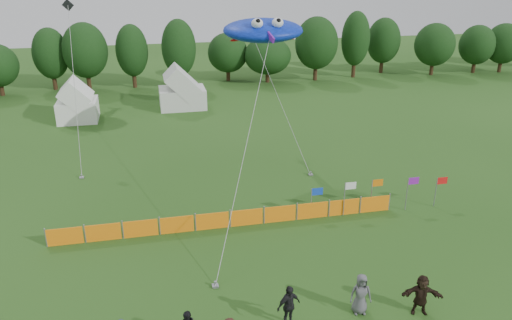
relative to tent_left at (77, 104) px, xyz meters
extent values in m
cylinder|color=#382314|center=(-9.59, 11.93, -0.69)|extent=(0.50, 0.50, 1.91)
cylinder|color=#382314|center=(-4.08, 13.64, -0.46)|extent=(0.50, 0.50, 2.38)
ellipsoid|color=black|center=(-4.08, 13.64, 2.65)|extent=(4.09, 4.09, 5.35)
cylinder|color=#382314|center=(-0.10, 12.81, -0.36)|extent=(0.50, 0.50, 2.57)
ellipsoid|color=black|center=(-0.10, 12.81, 2.99)|extent=(5.20, 5.20, 5.79)
cylinder|color=#382314|center=(5.21, 12.75, -0.42)|extent=(0.50, 0.50, 2.46)
ellipsoid|color=black|center=(5.21, 12.75, 2.80)|extent=(3.78, 3.78, 5.55)
cylinder|color=#382314|center=(10.66, 11.35, -0.32)|extent=(0.50, 0.50, 2.66)
ellipsoid|color=black|center=(10.66, 11.35, 3.16)|extent=(4.05, 4.05, 5.99)
cylinder|color=#382314|center=(16.93, 13.96, -0.66)|extent=(0.50, 0.50, 1.98)
ellipsoid|color=black|center=(16.93, 13.96, 1.93)|extent=(5.06, 5.06, 4.46)
cylinder|color=#382314|center=(21.64, 11.99, -0.72)|extent=(0.50, 0.50, 1.86)
ellipsoid|color=black|center=(21.64, 11.99, 1.70)|extent=(5.86, 5.86, 4.18)
cylinder|color=#382314|center=(27.92, 11.81, -0.34)|extent=(0.50, 0.50, 2.62)
ellipsoid|color=black|center=(27.92, 11.81, 3.08)|extent=(5.41, 5.41, 5.89)
cylinder|color=#382314|center=(33.42, 12.42, -0.26)|extent=(0.50, 0.50, 2.78)
ellipsoid|color=black|center=(33.42, 12.42, 3.37)|extent=(3.67, 3.67, 6.26)
cylinder|color=#382314|center=(38.31, 14.31, -0.44)|extent=(0.50, 0.50, 2.42)
ellipsoid|color=black|center=(38.31, 14.31, 2.71)|extent=(4.46, 4.46, 5.44)
cylinder|color=#382314|center=(44.34, 11.56, -0.53)|extent=(0.50, 0.50, 2.24)
ellipsoid|color=black|center=(44.34, 11.56, 2.39)|extent=(5.26, 5.26, 5.03)
cylinder|color=#382314|center=(50.73, 11.58, -0.60)|extent=(0.50, 0.50, 2.10)
ellipsoid|color=black|center=(50.73, 11.58, 2.15)|extent=(4.74, 4.74, 4.73)
cylinder|color=#382314|center=(54.49, 11.12, -0.57)|extent=(0.50, 0.50, 2.16)
ellipsoid|color=black|center=(54.49, 11.12, 2.26)|extent=(4.88, 4.88, 4.87)
cube|color=white|center=(0.00, 0.00, -0.65)|extent=(3.63, 3.63, 2.00)
cube|color=silver|center=(10.17, 2.40, -0.62)|extent=(4.68, 3.75, 2.06)
cube|color=orange|center=(1.71, -23.72, -1.15)|extent=(1.90, 0.06, 1.00)
cube|color=orange|center=(3.71, -23.72, -1.15)|extent=(1.90, 0.06, 1.00)
cube|color=orange|center=(5.71, -23.72, -1.15)|extent=(1.90, 0.06, 1.00)
cube|color=orange|center=(7.71, -23.72, -1.15)|extent=(1.90, 0.06, 1.00)
cube|color=orange|center=(9.71, -23.72, -1.15)|extent=(1.90, 0.06, 1.00)
cube|color=orange|center=(11.71, -23.72, -1.15)|extent=(1.90, 0.06, 1.00)
cube|color=orange|center=(13.71, -23.72, -1.15)|extent=(1.90, 0.06, 1.00)
cube|color=orange|center=(15.71, -23.72, -1.15)|extent=(1.90, 0.06, 1.00)
cube|color=orange|center=(17.71, -23.72, -1.15)|extent=(1.90, 0.06, 1.00)
cube|color=orange|center=(19.71, -23.72, -1.15)|extent=(1.90, 0.06, 1.00)
cylinder|color=gray|center=(15.64, -23.62, -0.70)|extent=(0.06, 0.06, 1.90)
cube|color=blue|center=(15.99, -23.62, 0.02)|extent=(0.70, 0.02, 0.45)
cylinder|color=gray|center=(17.64, -23.81, -0.57)|extent=(0.06, 0.06, 2.16)
cube|color=white|center=(17.99, -23.81, 0.28)|extent=(0.70, 0.02, 0.45)
cylinder|color=gray|center=(19.64, -23.28, -0.69)|extent=(0.06, 0.06, 1.92)
cube|color=orange|center=(19.99, -23.28, 0.05)|extent=(0.70, 0.02, 0.45)
cylinder|color=gray|center=(21.64, -23.96, -0.57)|extent=(0.06, 0.06, 2.16)
cube|color=purple|center=(21.99, -23.96, 0.28)|extent=(0.70, 0.02, 0.45)
cylinder|color=gray|center=(23.64, -23.89, -0.68)|extent=(0.06, 0.06, 1.95)
cube|color=red|center=(23.99, -23.89, 0.07)|extent=(0.70, 0.02, 0.45)
imported|color=black|center=(11.73, -32.50, -0.68)|extent=(1.22, 0.84, 1.93)
imported|color=#525257|center=(14.99, -32.38, -0.70)|extent=(1.02, 0.76, 1.90)
imported|color=black|center=(17.52, -32.98, -0.71)|extent=(1.84, 1.04, 1.89)
ellipsoid|color=#0F32DF|center=(14.87, -14.29, 8.20)|extent=(5.78, 4.49, 1.97)
sphere|color=white|center=(14.17, -15.51, 8.81)|extent=(0.79, 0.79, 0.79)
sphere|color=white|center=(15.57, -15.51, 8.81)|extent=(0.79, 0.79, 0.79)
ellipsoid|color=#C10C09|center=(13.37, -14.10, 7.68)|extent=(1.65, 0.72, 0.26)
ellipsoid|color=#C10C09|center=(16.37, -14.10, 7.68)|extent=(1.65, 0.72, 0.26)
cube|color=purple|center=(14.87, -16.45, 8.01)|extent=(0.37, 0.96, 0.70)
cylinder|color=#A5A5A5|center=(11.98, -22.68, 3.12)|extent=(5.81, 13.09, 9.57)
cube|color=gray|center=(9.09, -29.21, -1.60)|extent=(0.30, 0.30, 0.10)
cube|color=silver|center=(15.30, -8.16, 7.29)|extent=(1.16, 0.32, 1.16)
cylinder|color=#A5A5A5|center=(16.47, -12.86, 2.82)|extent=(2.38, 9.44, 8.96)
cube|color=gray|center=(17.64, -17.57, -1.60)|extent=(0.30, 0.30, 0.10)
cube|color=black|center=(1.32, -7.41, 9.57)|extent=(0.92, 0.27, 0.92)
cylinder|color=#A5A5A5|center=(1.48, -10.99, 3.96)|extent=(0.35, 7.19, 11.24)
cube|color=gray|center=(1.64, -14.57, -1.60)|extent=(0.30, 0.30, 0.10)
camera|label=1|loc=(6.74, -48.79, 12.63)|focal=35.00mm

